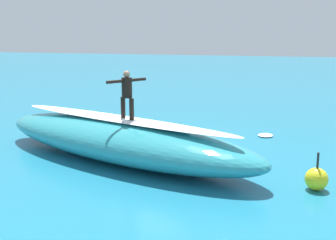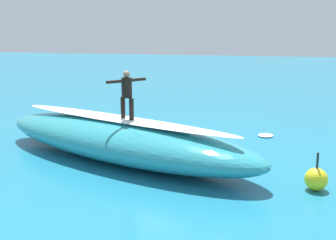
% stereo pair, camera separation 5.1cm
% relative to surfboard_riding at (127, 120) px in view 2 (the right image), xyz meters
% --- Properties ---
extents(ground_plane, '(120.00, 120.00, 0.00)m').
position_rel_surfboard_riding_xyz_m(ground_plane, '(-0.34, -1.90, -1.31)').
color(ground_plane, teal).
extents(wave_crest, '(10.29, 5.69, 1.28)m').
position_rel_surfboard_riding_xyz_m(wave_crest, '(0.34, -0.12, -0.67)').
color(wave_crest, teal).
rests_on(wave_crest, ground_plane).
extents(wave_foam_lip, '(8.33, 3.61, 0.08)m').
position_rel_surfboard_riding_xyz_m(wave_foam_lip, '(0.34, -0.12, 0.01)').
color(wave_foam_lip, white).
rests_on(wave_foam_lip, wave_crest).
extents(surfboard_riding, '(2.16, 1.64, 0.06)m').
position_rel_surfboard_riding_xyz_m(surfboard_riding, '(0.00, 0.00, 0.00)').
color(surfboard_riding, '#33B2D1').
rests_on(surfboard_riding, wave_crest).
extents(surfer_riding, '(0.85, 1.23, 1.49)m').
position_rel_surfboard_riding_xyz_m(surfer_riding, '(-0.00, -0.00, 0.90)').
color(surfer_riding, black).
rests_on(surfer_riding, surfboard_riding).
extents(surfboard_paddling, '(1.95, 1.36, 0.09)m').
position_rel_surfboard_riding_xyz_m(surfboard_paddling, '(-1.76, -2.86, -1.27)').
color(surfboard_paddling, '#E0563D').
rests_on(surfboard_paddling, ground_plane).
extents(surfer_paddling, '(1.50, 0.94, 0.29)m').
position_rel_surfboard_riding_xyz_m(surfer_paddling, '(-1.65, -2.92, -1.10)').
color(surfer_paddling, black).
rests_on(surfer_paddling, surfboard_paddling).
extents(buoy_marker, '(0.58, 0.58, 0.99)m').
position_rel_surfboard_riding_xyz_m(buoy_marker, '(-5.50, 0.92, -1.02)').
color(buoy_marker, yellow).
rests_on(buoy_marker, ground_plane).
extents(foam_patch_near, '(0.88, 0.93, 0.15)m').
position_rel_surfboard_riding_xyz_m(foam_patch_near, '(-2.25, -2.19, -1.24)').
color(foam_patch_near, white).
rests_on(foam_patch_near, ground_plane).
extents(foam_patch_mid, '(0.69, 0.75, 0.08)m').
position_rel_surfboard_riding_xyz_m(foam_patch_mid, '(-3.94, -4.47, -1.27)').
color(foam_patch_mid, white).
rests_on(foam_patch_mid, ground_plane).
extents(foam_patch_far, '(1.07, 1.06, 0.11)m').
position_rel_surfboard_riding_xyz_m(foam_patch_far, '(-2.25, -0.08, -1.25)').
color(foam_patch_far, white).
rests_on(foam_patch_far, ground_plane).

